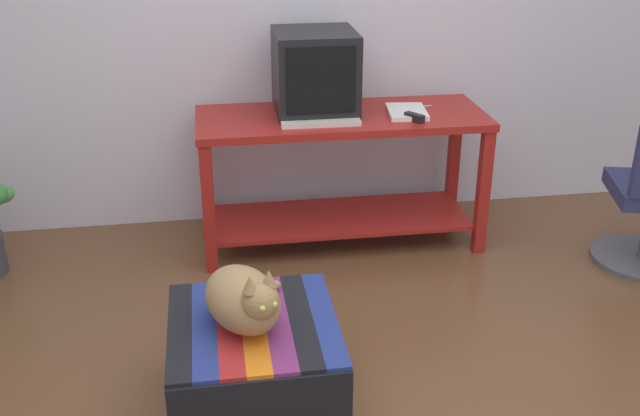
% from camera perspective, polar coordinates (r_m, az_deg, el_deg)
% --- Properties ---
extents(desk, '(1.52, 0.59, 0.73)m').
position_cam_1_polar(desk, '(3.97, 1.64, 4.00)').
color(desk, maroon).
rests_on(desk, ground_plane).
extents(tv_monitor, '(0.42, 0.43, 0.43)m').
position_cam_1_polar(tv_monitor, '(3.88, -0.38, 10.36)').
color(tv_monitor, black).
rests_on(tv_monitor, desk).
extents(keyboard, '(0.40, 0.16, 0.02)m').
position_cam_1_polar(keyboard, '(3.75, 0.00, 6.72)').
color(keyboard, beige).
rests_on(keyboard, desk).
extents(book, '(0.23, 0.29, 0.02)m').
position_cam_1_polar(book, '(3.93, 6.72, 7.38)').
color(book, white).
rests_on(book, desk).
extents(ottoman_with_blanket, '(0.62, 0.65, 0.39)m').
position_cam_1_polar(ottoman_with_blanket, '(2.85, -5.04, -12.07)').
color(ottoman_with_blanket, '#7A664C').
rests_on(ottoman_with_blanket, ground_plane).
extents(cat, '(0.37, 0.46, 0.28)m').
position_cam_1_polar(cat, '(2.66, -5.82, -7.03)').
color(cat, '#9E7A4C').
rests_on(cat, ottoman_with_blanket).
extents(stapler, '(0.09, 0.11, 0.04)m').
position_cam_1_polar(stapler, '(3.81, 7.30, 6.94)').
color(stapler, black).
rests_on(stapler, desk).
extents(pen, '(0.14, 0.02, 0.01)m').
position_cam_1_polar(pen, '(4.05, 7.69, 7.76)').
color(pen, '#B7B7BC').
rests_on(pen, desk).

